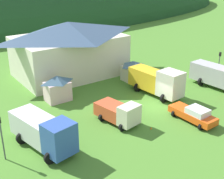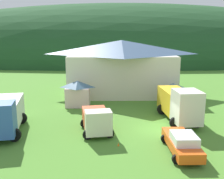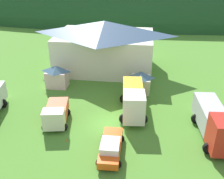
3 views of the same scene
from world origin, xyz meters
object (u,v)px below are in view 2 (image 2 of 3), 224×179
Objects in this scene: depot_building at (121,66)px; service_pickup_orange at (182,143)px; play_shed_cream at (173,94)px; light_truck_cream at (96,120)px; box_truck_blue at (5,114)px; traffic_cone_near_pickup at (118,146)px; heavy_rig_striped at (179,103)px; play_shed_pink at (78,93)px.

depot_building is 20.73m from service_pickup_orange.
light_truck_cream is (-8.80, -8.60, -0.25)m from play_shed_cream.
box_truck_blue is 15.46× the size of traffic_cone_near_pickup.
service_pickup_orange is (-2.29, -12.82, -0.63)m from play_shed_cream.
heavy_rig_striped is 8.80m from traffic_cone_near_pickup.
service_pickup_orange is at bearing 62.72° from box_truck_blue.
box_truck_blue reaches higher than light_truck_cream.
box_truck_blue is at bearing -84.78° from heavy_rig_striped.
play_shed_pink is at bearing -172.71° from light_truck_cream.
heavy_rig_striped is 15.53× the size of traffic_cone_near_pickup.
light_truck_cream is at bearing -72.86° from play_shed_pink.
play_shed_pink is at bearing 136.67° from box_truck_blue.
traffic_cone_near_pickup is at bearing -51.61° from heavy_rig_striped.
box_truck_blue is 10.54m from traffic_cone_near_pickup.
heavy_rig_striped reaches higher than service_pickup_orange.
play_shed_cream is at bearing 168.61° from service_pickup_orange.
traffic_cone_near_pickup is (-6.93, -11.50, -1.46)m from play_shed_cream.
depot_building is 32.41× the size of traffic_cone_near_pickup.
play_shed_cream is at bearing -0.11° from play_shed_pink.
play_shed_cream reaches higher than light_truck_cream.
depot_building is 14.11m from heavy_rig_striped.
heavy_rig_striped is (8.12, 3.00, 0.67)m from light_truck_cream.
box_truck_blue is at bearing -107.69° from service_pickup_orange.
heavy_rig_striped is 1.44× the size of service_pickup_orange.
depot_building is at bearing -163.09° from heavy_rig_striped.
depot_building reaches higher than service_pickup_orange.
play_shed_pink reaches higher than light_truck_cream.
light_truck_cream is 0.97× the size of service_pickup_orange.
light_truck_cream is at bearing -124.22° from service_pickup_orange.
light_truck_cream is 3.66m from traffic_cone_near_pickup.
service_pickup_orange is (-1.61, -7.22, -1.05)m from heavy_rig_striped.
light_truck_cream is (8.09, -0.08, -0.53)m from box_truck_blue.
service_pickup_orange is 10.80× the size of traffic_cone_near_pickup.
traffic_cone_near_pickup is (-6.25, -5.91, -1.88)m from heavy_rig_striped.
play_shed_pink is 0.62× the size of light_truck_cream.
depot_building is 5.04× the size of play_shed_pink.
play_shed_pink is 12.49m from traffic_cone_near_pickup.
service_pickup_orange is at bearing -17.53° from heavy_rig_striped.
play_shed_cream is at bearing 124.50° from light_truck_cream.
depot_building is at bearing 86.83° from traffic_cone_near_pickup.
depot_building reaches higher than heavy_rig_striped.
play_shed_cream is 5.81× the size of traffic_cone_near_pickup.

